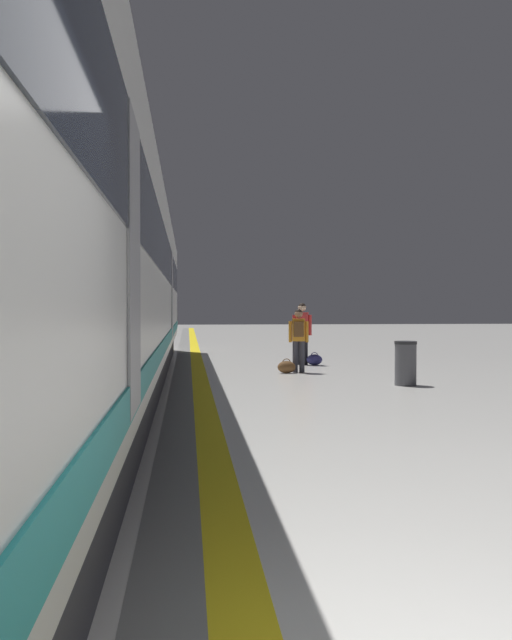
% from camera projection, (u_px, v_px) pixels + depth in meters
% --- Properties ---
extents(safety_line_strip, '(0.36, 80.00, 0.01)m').
position_uv_depth(safety_line_strip, '(203.00, 399.00, 11.90)').
color(safety_line_strip, yellow).
rests_on(safety_line_strip, ground).
extents(tactile_edge_band, '(0.61, 80.00, 0.01)m').
position_uv_depth(tactile_edge_band, '(185.00, 399.00, 11.87)').
color(tactile_edge_band, slate).
rests_on(tactile_edge_band, ground).
extents(high_speed_train, '(2.94, 33.54, 4.97)m').
position_uv_depth(high_speed_train, '(58.00, 244.00, 9.57)').
color(high_speed_train, '#38383D').
rests_on(high_speed_train, ground).
extents(passenger_near, '(0.48, 0.33, 1.56)m').
position_uv_depth(passenger_near, '(299.00, 335.00, 16.62)').
color(passenger_near, '#383842').
rests_on(passenger_near, ground).
extents(duffel_bag_near, '(0.44, 0.26, 0.36)m').
position_uv_depth(duffel_bag_near, '(287.00, 367.00, 16.48)').
color(duffel_bag_near, brown).
rests_on(duffel_bag_near, ground).
extents(passenger_mid, '(0.52, 0.28, 1.72)m').
position_uv_depth(passenger_mid, '(302.00, 329.00, 18.89)').
color(passenger_mid, black).
rests_on(passenger_mid, ground).
extents(duffel_bag_mid, '(0.44, 0.26, 0.36)m').
position_uv_depth(duffel_bag_mid, '(314.00, 360.00, 18.76)').
color(duffel_bag_mid, navy).
rests_on(duffel_bag_mid, ground).
extents(waste_bin, '(0.46, 0.46, 0.91)m').
position_uv_depth(waste_bin, '(406.00, 363.00, 13.93)').
color(waste_bin, '#4C4C51').
rests_on(waste_bin, ground).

